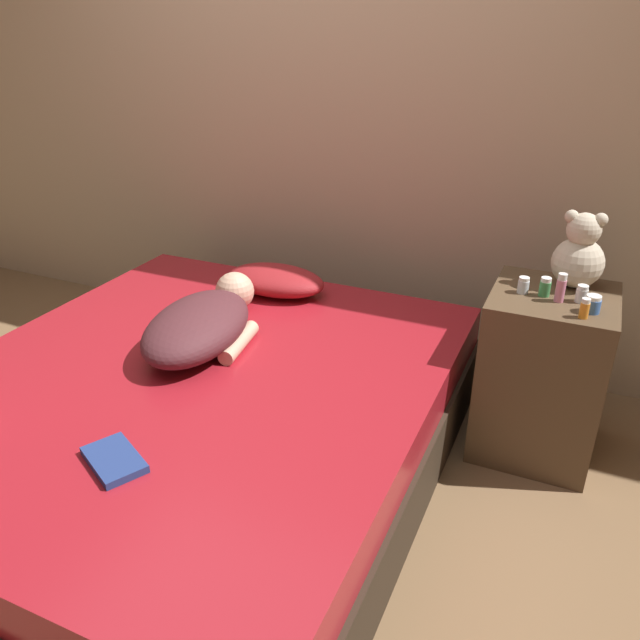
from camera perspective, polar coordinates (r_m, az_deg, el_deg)
name	(u,v)px	position (r m, az deg, el deg)	size (l,w,h in m)	color
ground_plane	(200,468)	(2.55, -10.93, -13.19)	(12.00, 12.00, 0.00)	brown
wall_back	(331,85)	(3.12, 1.03, 20.66)	(8.00, 0.06, 2.60)	tan
bed	(195,423)	(2.42, -11.36, -9.21)	(1.74, 2.00, 0.44)	#2D2319
nightstand	(541,374)	(2.59, 19.59, -4.64)	(0.45, 0.46, 0.67)	brown
pillow	(276,280)	(2.88, -4.06, 3.67)	(0.47, 0.28, 0.13)	maroon
person_lying	(203,323)	(2.45, -10.67, -0.24)	(0.43, 0.77, 0.18)	#4C2328
teddy_bear	(579,255)	(2.50, 22.61, 5.54)	(0.19, 0.19, 0.29)	beige
bottle_clear	(523,285)	(2.41, 18.10, 3.04)	(0.04, 0.04, 0.06)	silver
bottle_blue	(593,304)	(2.33, 23.66, 1.33)	(0.05, 0.05, 0.06)	#3866B2
bottle_green	(545,287)	(2.41, 19.88, 2.86)	(0.04, 0.04, 0.07)	#3D8E4C
bottle_white	(582,294)	(2.40, 22.82, 2.21)	(0.04, 0.04, 0.06)	white
bottle_orange	(585,309)	(2.28, 23.04, 0.97)	(0.03, 0.03, 0.07)	orange
bottle_pink	(561,288)	(2.37, 21.15, 2.74)	(0.03, 0.03, 0.11)	pink
book	(114,460)	(1.92, -18.30, -12.04)	(0.24, 0.21, 0.02)	navy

